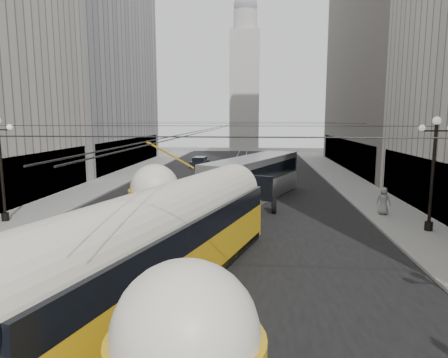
# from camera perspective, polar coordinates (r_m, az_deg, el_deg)

# --- Properties ---
(road) EXTENTS (20.00, 85.00, 0.02)m
(road) POSITION_cam_1_polar(r_m,az_deg,el_deg) (37.94, 0.39, -1.12)
(road) COLOR black
(road) RESTS_ON ground
(sidewalk_left) EXTENTS (4.00, 72.00, 0.15)m
(sidewalk_left) POSITION_cam_1_polar(r_m,az_deg,el_deg) (43.89, -15.06, 0.01)
(sidewalk_left) COLOR gray
(sidewalk_left) RESTS_ON ground
(sidewalk_right) EXTENTS (4.00, 72.00, 0.15)m
(sidewalk_right) POSITION_cam_1_polar(r_m,az_deg,el_deg) (42.24, 17.23, -0.40)
(sidewalk_right) COLOR gray
(sidewalk_right) RESTS_ON ground
(rail_left) EXTENTS (0.12, 85.00, 0.04)m
(rail_left) POSITION_cam_1_polar(r_m,az_deg,el_deg) (38.00, -0.74, -1.10)
(rail_left) COLOR gray
(rail_left) RESTS_ON ground
(rail_right) EXTENTS (0.12, 85.00, 0.04)m
(rail_right) POSITION_cam_1_polar(r_m,az_deg,el_deg) (37.89, 1.52, -1.13)
(rail_right) COLOR gray
(rail_right) RESTS_ON ground
(building_left_far) EXTENTS (12.60, 28.60, 28.60)m
(building_left_far) POSITION_cam_1_polar(r_m,az_deg,el_deg) (58.09, -19.17, 15.96)
(building_left_far) COLOR #999999
(building_left_far) RESTS_ON ground
(building_right_far) EXTENTS (12.60, 32.60, 32.60)m
(building_right_far) POSITION_cam_1_polar(r_m,az_deg,el_deg) (56.34, 23.67, 18.03)
(building_right_far) COLOR #514C47
(building_right_far) RESTS_ON ground
(distant_tower) EXTENTS (6.00, 6.00, 31.36)m
(distant_tower) POSITION_cam_1_polar(r_m,az_deg,el_deg) (85.26, 3.00, 14.35)
(distant_tower) COLOR #B2AFA8
(distant_tower) RESTS_ON ground
(lamppost_left_mid) EXTENTS (1.86, 0.44, 6.37)m
(lamppost_left_mid) POSITION_cam_1_polar(r_m,az_deg,el_deg) (27.71, -29.28, 2.00)
(lamppost_left_mid) COLOR black
(lamppost_left_mid) RESTS_ON sidewalk_left
(lamppost_right_mid) EXTENTS (1.86, 0.44, 6.37)m
(lamppost_right_mid) POSITION_cam_1_polar(r_m,az_deg,el_deg) (24.88, 27.71, 1.48)
(lamppost_right_mid) COLOR black
(lamppost_right_mid) RESTS_ON sidewalk_right
(catenary) EXTENTS (25.00, 72.00, 0.23)m
(catenary) POSITION_cam_1_polar(r_m,az_deg,el_deg) (36.38, 0.46, 7.78)
(catenary) COLOR black
(catenary) RESTS_ON ground
(streetcar) EXTENTS (7.32, 17.63, 4.01)m
(streetcar) POSITION_cam_1_polar(r_m,az_deg,el_deg) (14.96, -8.75, -8.78)
(streetcar) COLOR gold
(streetcar) RESTS_ON ground
(city_bus) EXTENTS (7.64, 13.94, 3.41)m
(city_bus) POSITION_cam_1_polar(r_m,az_deg,el_deg) (31.66, 4.35, 0.35)
(city_bus) COLOR gray
(city_bus) RESTS_ON ground
(sedan_white_far) EXTENTS (2.28, 4.39, 1.32)m
(sedan_white_far) POSITION_cam_1_polar(r_m,az_deg,el_deg) (52.50, 6.89, 2.19)
(sedan_white_far) COLOR white
(sedan_white_far) RESTS_ON ground
(sedan_dark_far) EXTENTS (2.15, 4.42, 1.35)m
(sedan_dark_far) POSITION_cam_1_polar(r_m,az_deg,el_deg) (53.82, -3.47, 2.40)
(sedan_dark_far) COLOR black
(sedan_dark_far) RESTS_ON ground
(pedestrian_sidewalk_right) EXTENTS (1.03, 0.86, 1.81)m
(pedestrian_sidewalk_right) POSITION_cam_1_polar(r_m,az_deg,el_deg) (28.30, 21.84, -2.91)
(pedestrian_sidewalk_right) COLOR gray
(pedestrian_sidewalk_right) RESTS_ON sidewalk_right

